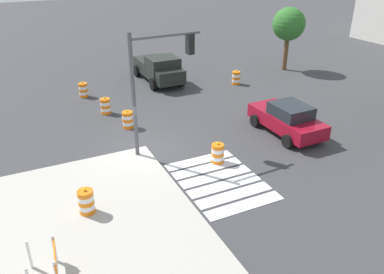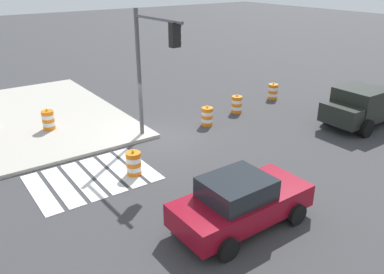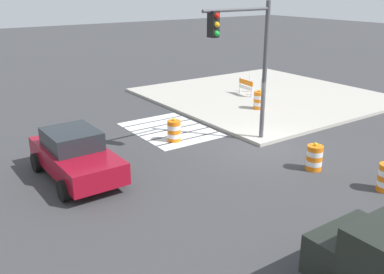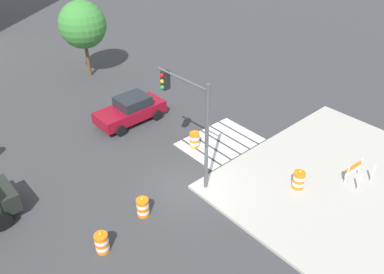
% 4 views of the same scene
% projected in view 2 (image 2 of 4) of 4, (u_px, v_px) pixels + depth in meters
% --- Properties ---
extents(ground_plane, '(120.00, 120.00, 0.00)m').
position_uv_depth(ground_plane, '(160.00, 137.00, 17.94)').
color(ground_plane, '#38383A').
extents(crosswalk_stripes, '(4.35, 3.20, 0.02)m').
position_uv_depth(crosswalk_stripes, '(92.00, 178.00, 14.46)').
color(crosswalk_stripes, silver).
rests_on(crosswalk_stripes, ground).
extents(sports_car, '(4.32, 2.18, 1.63)m').
position_uv_depth(sports_car, '(241.00, 201.00, 11.49)').
color(sports_car, maroon).
rests_on(sports_car, ground).
extents(pickup_truck, '(5.16, 2.35, 1.92)m').
position_uv_depth(pickup_truck, '(365.00, 105.00, 19.13)').
color(pickup_truck, black).
rests_on(pickup_truck, ground).
extents(traffic_barrel_near_corner, '(0.56, 0.56, 1.02)m').
position_uv_depth(traffic_barrel_near_corner, '(273.00, 92.00, 23.11)').
color(traffic_barrel_near_corner, orange).
rests_on(traffic_barrel_near_corner, ground).
extents(traffic_barrel_median_near, '(0.56, 0.56, 1.02)m').
position_uv_depth(traffic_barrel_median_near, '(134.00, 163.00, 14.53)').
color(traffic_barrel_median_near, orange).
rests_on(traffic_barrel_median_near, ground).
extents(traffic_barrel_median_far, '(0.56, 0.56, 1.02)m').
position_uv_depth(traffic_barrel_median_far, '(237.00, 104.00, 20.91)').
color(traffic_barrel_median_far, orange).
rests_on(traffic_barrel_median_far, ground).
extents(traffic_barrel_far_curb, '(0.56, 0.56, 1.02)m').
position_uv_depth(traffic_barrel_far_curb, '(207.00, 116.00, 19.21)').
color(traffic_barrel_far_curb, orange).
rests_on(traffic_barrel_far_curb, ground).
extents(traffic_barrel_on_sidewalk, '(0.56, 0.56, 1.02)m').
position_uv_depth(traffic_barrel_on_sidewalk, '(48.00, 120.00, 18.32)').
color(traffic_barrel_on_sidewalk, orange).
rests_on(traffic_barrel_on_sidewalk, sidewalk_corner).
extents(traffic_light_pole, '(0.49, 3.29, 5.50)m').
position_uv_depth(traffic_light_pole, '(153.00, 55.00, 15.72)').
color(traffic_light_pole, '#4C4C51').
rests_on(traffic_light_pole, sidewalk_corner).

